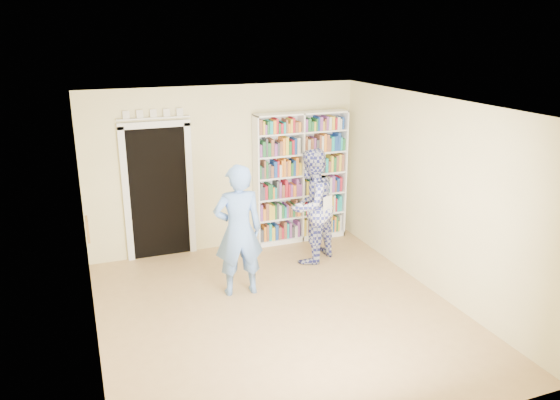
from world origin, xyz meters
The scene contains 11 objects.
floor centered at (0.00, 0.00, 0.00)m, with size 5.00×5.00×0.00m, color #AA8252.
ceiling centered at (0.00, 0.00, 2.70)m, with size 5.00×5.00×0.00m, color white.
wall_back centered at (0.00, 2.50, 1.35)m, with size 4.50×4.50×0.00m, color #F7EBAA.
wall_left centered at (-2.25, 0.00, 1.35)m, with size 5.00×5.00×0.00m, color #F7EBAA.
wall_right centered at (2.25, 0.00, 1.35)m, with size 5.00×5.00×0.00m, color #F7EBAA.
bookshelf centered at (1.28, 2.34, 1.13)m, with size 1.62×0.30×2.23m.
doorway centered at (-1.10, 2.48, 1.18)m, with size 1.10×0.08×2.43m.
wall_art centered at (-2.23, 0.20, 1.40)m, with size 0.03×0.25×0.25m, color brown.
man_blue centered at (-0.31, 0.76, 0.93)m, with size 0.68×0.44×1.85m, color #608BD5.
man_plaid centered at (1.07, 1.44, 0.91)m, with size 0.88×0.69×1.81m, color navy.
paper_sheet centered at (1.23, 1.19, 0.98)m, with size 0.21×0.01×0.29m, color white.
Camera 1 is at (-2.27, -5.90, 3.55)m, focal length 35.00 mm.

